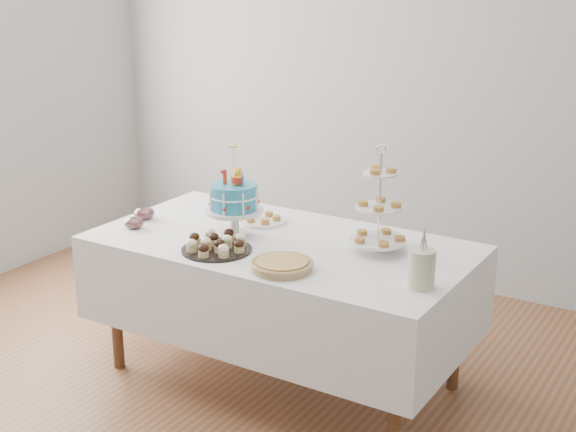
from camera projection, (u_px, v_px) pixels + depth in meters
The scene contains 12 objects.
floor at pixel (250, 402), 4.05m from camera, with size 5.00×5.00×0.00m, color brown.
walls at pixel (246, 140), 3.64m from camera, with size 5.04×4.04×2.70m.
table at pixel (281, 283), 4.13m from camera, with size 1.92×1.02×0.77m.
birthday_cake at pixel (234, 212), 4.11m from camera, with size 0.30×0.30×0.47m.
cupcake_tray at pixel (217, 243), 3.92m from camera, with size 0.35×0.35×0.08m.
pie at pixel (282, 265), 3.67m from camera, with size 0.29×0.29×0.05m.
tiered_stand at pixel (379, 208), 3.84m from camera, with size 0.28×0.28×0.54m.
plate_stack at pixel (386, 240), 3.98m from camera, with size 0.16×0.16×0.06m.
pastry_plate at pixel (263, 219), 4.36m from camera, with size 0.25×0.25×0.04m.
jam_bowl_a at pixel (134, 223), 4.25m from camera, with size 0.11×0.11×0.06m.
jam_bowl_b at pixel (144, 213), 4.41m from camera, with size 0.11×0.11×0.07m.
utensil_pitcher at pixel (422, 267), 3.45m from camera, with size 0.12×0.12×0.27m.
Camera 1 is at (2.05, -2.94, 2.12)m, focal length 50.00 mm.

